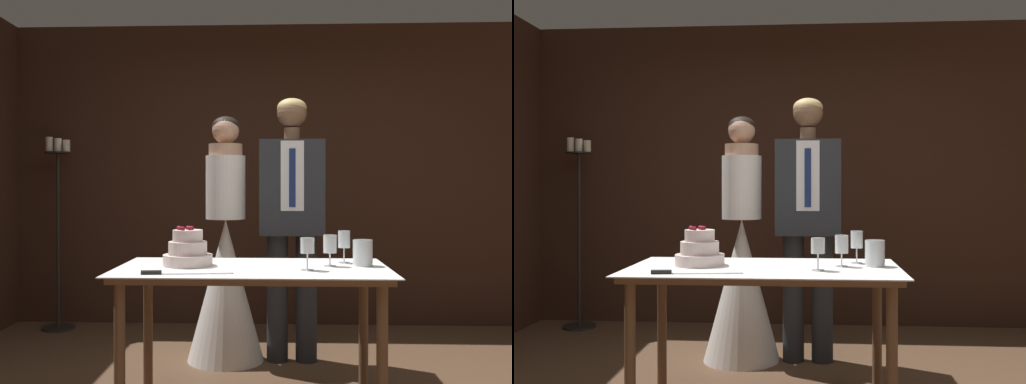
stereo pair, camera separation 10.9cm
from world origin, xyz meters
TOP-DOWN VIEW (x-y plane):
  - wall_back at (0.00, 2.37)m, footprint 4.92×0.12m
  - cake_table at (-0.12, 0.31)m, footprint 1.46×0.79m
  - tiered_cake at (-0.48, 0.34)m, footprint 0.27×0.27m
  - cake_knife at (-0.52, 0.03)m, footprint 0.46×0.07m
  - wine_glass_near at (0.30, 0.35)m, footprint 0.07×0.07m
  - wine_glass_middle at (0.39, 0.49)m, footprint 0.07×0.07m
  - wine_glass_far at (0.17, 0.19)m, footprint 0.07×0.07m
  - hurricane_candle at (0.48, 0.37)m, footprint 0.11×0.11m
  - bride at (-0.35, 1.24)m, footprint 0.54×0.54m
  - groom at (0.11, 1.24)m, footprint 0.45×0.25m
  - candle_stand at (-1.88, 2.06)m, footprint 0.28×0.28m

SIDE VIEW (x-z plane):
  - bride at x=-0.35m, z-range -0.23..1.49m
  - cake_table at x=-0.12m, z-range 0.30..1.09m
  - cake_knife at x=-0.52m, z-range 0.79..0.81m
  - candle_stand at x=-1.88m, z-range 0.00..1.65m
  - hurricane_candle at x=0.48m, z-range 0.79..0.93m
  - tiered_cake at x=-0.48m, z-range 0.76..0.98m
  - wine_glass_near at x=0.30m, z-range 0.82..0.99m
  - wine_glass_far at x=0.17m, z-range 0.83..1.00m
  - wine_glass_middle at x=0.39m, z-range 0.82..1.01m
  - groom at x=0.11m, z-range 0.12..1.97m
  - wall_back at x=0.00m, z-range 0.00..2.67m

